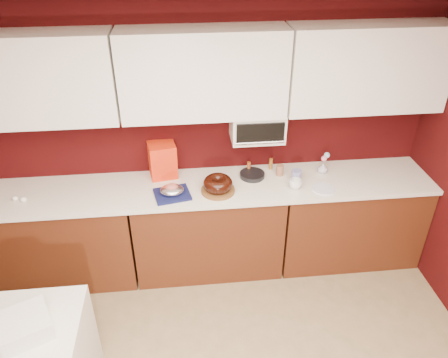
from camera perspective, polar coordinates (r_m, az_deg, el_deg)
name	(u,v)px	position (r m, az deg, el deg)	size (l,w,h in m)	color
ceiling	(244,84)	(1.35, 2.69, 12.26)	(4.00, 4.50, 0.02)	white
wall_back	(204,134)	(3.90, -2.66, 5.92)	(4.00, 0.02, 2.50)	#330707
base_cabinet_left	(61,238)	(4.22, -20.56, -7.24)	(1.31, 0.58, 0.86)	#4F230F
base_cabinet_center	(208,228)	(4.07, -2.07, -6.44)	(1.31, 0.58, 0.86)	#4F230F
base_cabinet_right	(347,219)	(4.35, 15.80, -5.03)	(1.31, 0.58, 0.86)	#4F230F
countertop	(207,187)	(3.81, -2.20, -1.12)	(4.00, 0.62, 0.04)	silver
upper_cabinet_left	(28,80)	(3.70, -24.28, 11.72)	(1.31, 0.33, 0.70)	white
upper_cabinet_center	(203,74)	(3.52, -2.71, 13.56)	(1.31, 0.33, 0.70)	white
upper_cabinet_right	(367,68)	(3.84, 18.19, 13.59)	(1.31, 0.33, 0.70)	white
toaster_oven	(257,125)	(3.77, 4.34, 6.99)	(0.45, 0.30, 0.25)	white
toaster_oven_door	(260,134)	(3.63, 4.78, 5.93)	(0.40, 0.02, 0.18)	black
toaster_oven_handle	(260,143)	(3.65, 4.77, 4.77)	(0.02, 0.02, 0.42)	silver
cake_base	(218,190)	(3.71, -0.79, -1.48)	(0.29, 0.29, 0.03)	brown
bundt_cake	(218,184)	(3.68, -0.80, -0.62)	(0.25, 0.25, 0.10)	black
navy_towel	(172,194)	(3.69, -6.78, -2.00)	(0.29, 0.24, 0.02)	#121643
foil_ham_nest	(172,190)	(3.67, -6.82, -1.43)	(0.20, 0.17, 0.07)	white
roasted_ham	(172,187)	(3.65, -6.85, -1.10)	(0.11, 0.09, 0.07)	#BB6155
pandoro_box	(163,160)	(3.91, -8.04, 2.48)	(0.23, 0.21, 0.31)	red
dark_pan	(252,175)	(3.92, 3.71, 0.54)	(0.22, 0.22, 0.04)	black
coffee_mug	(295,183)	(3.79, 9.32, -0.53)	(0.09, 0.09, 0.10)	white
blue_jar	(296,176)	(3.89, 9.43, 0.43)	(0.09, 0.09, 0.11)	navy
flower_vase	(323,168)	(4.06, 12.78, 1.47)	(0.07, 0.07, 0.11)	#B2B6C9
flower_pink	(324,158)	(4.01, 12.94, 2.63)	(0.05, 0.05, 0.05)	pink
flower_blue	(327,155)	(4.03, 13.30, 3.06)	(0.05, 0.05, 0.05)	#8DBEE2
china_plate	(324,189)	(3.84, 12.87, -1.26)	(0.19, 0.19, 0.01)	white
amber_bottle	(249,167)	(3.98, 3.25, 1.60)	(0.03, 0.03, 0.10)	brown
paper_cup	(280,170)	(3.96, 7.31, 1.15)	(0.07, 0.07, 0.10)	brown
egg_left	(23,199)	(3.95, -24.73, -2.44)	(0.05, 0.04, 0.04)	white
egg_right	(15,198)	(3.99, -25.62, -2.31)	(0.05, 0.04, 0.04)	white
newspaper_stack	(20,328)	(3.03, -25.12, -17.16)	(0.34, 0.28, 0.12)	silver
amber_bottle_tall	(271,164)	(4.04, 6.14, 2.00)	(0.03, 0.03, 0.11)	brown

